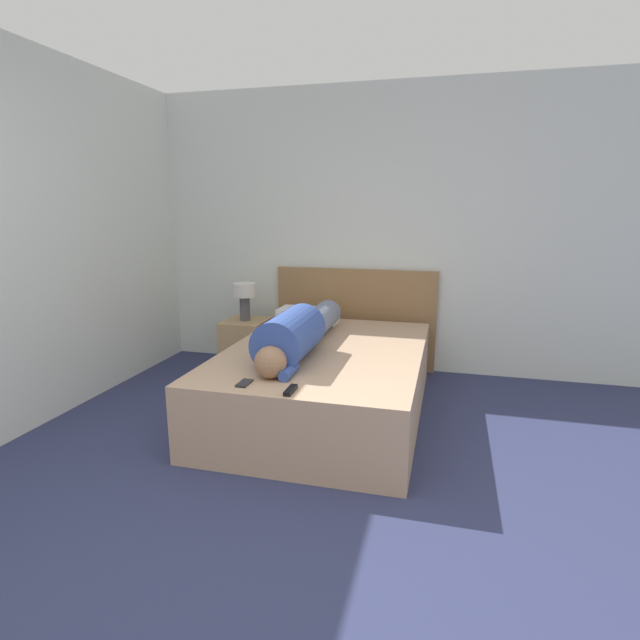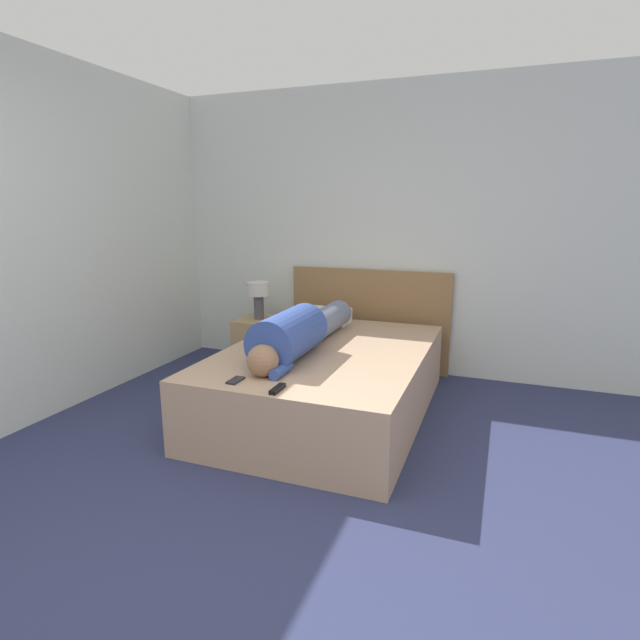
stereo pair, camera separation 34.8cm
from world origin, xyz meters
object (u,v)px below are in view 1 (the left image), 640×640
at_px(cell_phone, 244,383).
at_px(tv_remote, 291,390).
at_px(nightstand, 246,345).
at_px(table_lamp, 244,295).
at_px(person_lying, 299,333).
at_px(pillow_near_headboard, 308,315).
at_px(bed, 325,381).

bearing_deg(cell_phone, tv_remote, -10.48).
relative_size(nightstand, tv_remote, 3.24).
xyz_separation_m(nightstand, cell_phone, (0.70, -1.65, 0.26)).
bearing_deg(cell_phone, table_lamp, 112.86).
height_order(person_lying, pillow_near_headboard, person_lying).
xyz_separation_m(bed, table_lamp, (-0.97, 0.79, 0.48)).
bearing_deg(pillow_near_headboard, bed, -65.80).
xyz_separation_m(nightstand, pillow_near_headboard, (0.61, 0.01, 0.32)).
bearing_deg(cell_phone, person_lying, 81.01).
xyz_separation_m(tv_remote, cell_phone, (-0.31, 0.06, -0.01)).
bearing_deg(pillow_near_headboard, cell_phone, -87.10).
xyz_separation_m(table_lamp, tv_remote, (1.00, -1.71, -0.22)).
relative_size(person_lying, tv_remote, 10.60).
relative_size(table_lamp, tv_remote, 2.34).
height_order(nightstand, tv_remote, tv_remote).
xyz_separation_m(bed, person_lying, (-0.16, -0.13, 0.39)).
bearing_deg(cell_phone, bed, 72.16).
height_order(table_lamp, tv_remote, table_lamp).
xyz_separation_m(bed, nightstand, (-0.97, 0.79, -0.01)).
distance_m(pillow_near_headboard, cell_phone, 1.67).
bearing_deg(table_lamp, tv_remote, -59.62).
bearing_deg(person_lying, bed, 39.48).
relative_size(nightstand, person_lying, 0.31).
relative_size(pillow_near_headboard, tv_remote, 3.54).
xyz_separation_m(nightstand, person_lying, (0.81, -0.93, 0.40)).
height_order(nightstand, table_lamp, table_lamp).
bearing_deg(bed, tv_remote, -88.24).
relative_size(nightstand, table_lamp, 1.38).
height_order(bed, pillow_near_headboard, pillow_near_headboard).
relative_size(person_lying, pillow_near_headboard, 3.00).
relative_size(nightstand, cell_phone, 3.74).
distance_m(bed, nightstand, 1.26).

